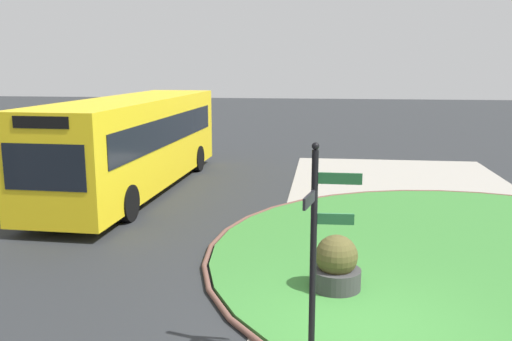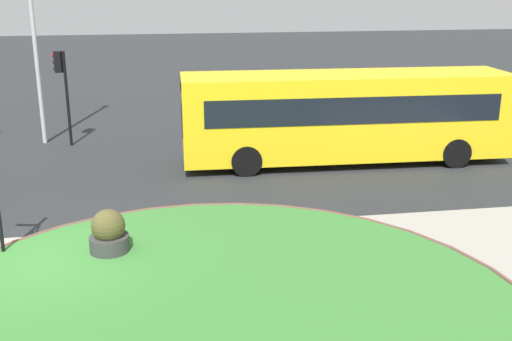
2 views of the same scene
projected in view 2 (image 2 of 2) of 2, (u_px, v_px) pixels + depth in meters
ground at (46, 264)px, 13.92m from camera, size 120.00×120.00×0.00m
sidewalk_paving at (28, 313)px, 11.86m from camera, size 32.00×7.63×0.02m
grass_island at (216, 324)px, 11.42m from camera, size 12.37×12.37×0.10m
grass_kerb_ring at (216, 324)px, 11.42m from camera, size 12.68×12.68×0.11m
bus_yellow at (345, 115)px, 21.19m from camera, size 11.21×2.84×3.07m
traffic_light_far at (62, 77)px, 23.03m from camera, size 0.49×0.31×3.57m
lamppost_tall at (31, 6)px, 22.62m from camera, size 0.32×0.32×9.71m
planter_near_signpost at (109, 235)px, 14.25m from camera, size 0.91×0.91×1.11m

